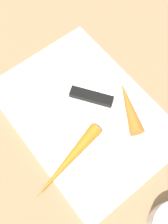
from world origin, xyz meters
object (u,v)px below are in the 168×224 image
object	(u,v)px
knife	(85,95)
carrot_short	(129,106)
carrot_long	(67,161)
cutting_board	(84,113)

from	to	relation	value
knife	carrot_short	distance (m)	0.09
carrot_long	carrot_short	world-z (taller)	carrot_short
knife	carrot_long	bearing A→B (deg)	93.63
cutting_board	carrot_long	bearing A→B (deg)	-54.54
carrot_long	carrot_short	distance (m)	0.16
cutting_board	carrot_long	xyz separation A→B (m)	(0.06, -0.09, 0.02)
knife	carrot_long	xyz separation A→B (m)	(0.09, -0.11, 0.01)
carrot_short	carrot_long	bearing A→B (deg)	120.01
cutting_board	carrot_short	size ratio (longest dim) A/B	3.12
cutting_board	carrot_long	distance (m)	0.11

